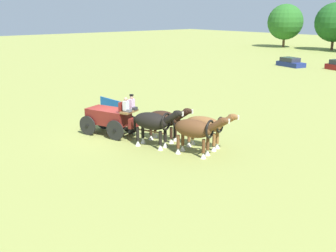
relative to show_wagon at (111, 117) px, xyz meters
The scene contains 10 objects.
ground_plane 1.15m from the show_wagon, 159.53° to the right, with size 220.00×220.00×0.00m, color olive.
show_wagon is the anchor object (origin of this frame).
draft_horse_rear_near 3.53m from the show_wagon, 30.98° to the left, with size 2.94×1.56×2.16m.
draft_horse_rear_off 3.53m from the show_wagon, ahead, with size 3.09×1.65×2.32m.
draft_horse_lead_near 6.11m from the show_wagon, 26.47° to the left, with size 3.10×1.61×2.17m.
draft_horse_lead_off 6.10m from the show_wagon, 14.24° to the left, with size 3.08×1.65×2.27m.
parked_vehicle_a 37.87m from the show_wagon, 107.13° to the left, with size 4.27×2.67×1.23m.
tree_a 68.89m from the show_wagon, 115.76° to the left, with size 7.39×7.39×8.95m.
tree_b 66.17m from the show_wagon, 107.20° to the left, with size 7.51×7.51×9.12m.
sponsor_banner 5.24m from the show_wagon, 146.61° to the left, with size 3.20×0.06×1.10m, color #1959B2.
Camera 1 is at (20.30, -12.22, 7.35)m, focal length 42.11 mm.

